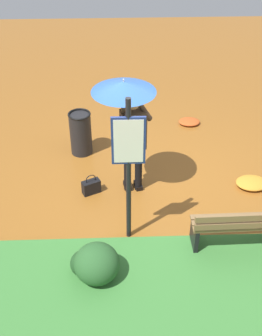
{
  "coord_description": "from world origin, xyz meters",
  "views": [
    {
      "loc": [
        0.5,
        5.81,
        4.78
      ],
      "look_at": [
        0.3,
        0.52,
        0.85
      ],
      "focal_mm": 47.46,
      "sensor_mm": 36.0,
      "label": 1
    }
  ],
  "objects_px": {
    "person_with_umbrella": "(128,109)",
    "trash_bin": "(81,133)",
    "handbag": "(91,187)",
    "park_bench": "(241,227)",
    "info_sign_post": "(128,157)"
  },
  "relations": [
    {
      "from": "person_with_umbrella",
      "to": "handbag",
      "type": "height_order",
      "value": "person_with_umbrella"
    },
    {
      "from": "info_sign_post",
      "to": "handbag",
      "type": "bearing_deg",
      "value": -60.26
    },
    {
      "from": "info_sign_post",
      "to": "park_bench",
      "type": "height_order",
      "value": "info_sign_post"
    },
    {
      "from": "person_with_umbrella",
      "to": "trash_bin",
      "type": "height_order",
      "value": "person_with_umbrella"
    },
    {
      "from": "info_sign_post",
      "to": "handbag",
      "type": "distance_m",
      "value": 1.78
    },
    {
      "from": "person_with_umbrella",
      "to": "trash_bin",
      "type": "bearing_deg",
      "value": -54.08
    },
    {
      "from": "person_with_umbrella",
      "to": "park_bench",
      "type": "relative_size",
      "value": 1.46
    },
    {
      "from": "park_bench",
      "to": "trash_bin",
      "type": "height_order",
      "value": "trash_bin"
    },
    {
      "from": "person_with_umbrella",
      "to": "info_sign_post",
      "type": "relative_size",
      "value": 0.89
    },
    {
      "from": "info_sign_post",
      "to": "park_bench",
      "type": "relative_size",
      "value": 1.64
    },
    {
      "from": "handbag",
      "to": "park_bench",
      "type": "distance_m",
      "value": 2.55
    },
    {
      "from": "info_sign_post",
      "to": "park_bench",
      "type": "xyz_separation_m",
      "value": [
        -1.57,
        0.29,
        -1.04
      ]
    },
    {
      "from": "trash_bin",
      "to": "person_with_umbrella",
      "type": "bearing_deg",
      "value": 125.92
    },
    {
      "from": "handbag",
      "to": "person_with_umbrella",
      "type": "bearing_deg",
      "value": -174.49
    },
    {
      "from": "park_bench",
      "to": "trash_bin",
      "type": "relative_size",
      "value": 1.68
    }
  ]
}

